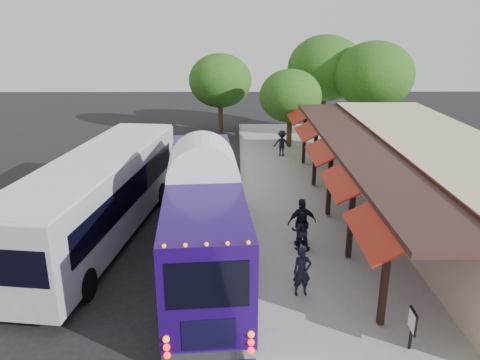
% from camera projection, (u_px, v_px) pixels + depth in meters
% --- Properties ---
extents(ground, '(90.00, 90.00, 0.00)m').
position_uv_depth(ground, '(245.00, 262.00, 17.11)').
color(ground, black).
rests_on(ground, ground).
extents(sidewalk, '(10.00, 40.00, 0.15)m').
position_uv_depth(sidewalk, '(355.00, 217.00, 20.91)').
color(sidewalk, '#9E9B93').
rests_on(sidewalk, ground).
extents(curb, '(0.20, 40.00, 0.16)m').
position_uv_depth(curb, '(244.00, 217.00, 20.88)').
color(curb, gray).
rests_on(curb, ground).
extents(station_shelter, '(8.15, 20.00, 3.60)m').
position_uv_depth(station_shelter, '(435.00, 179.00, 20.37)').
color(station_shelter, tan).
rests_on(station_shelter, ground).
extents(coach_bus, '(3.37, 11.65, 3.68)m').
position_uv_depth(coach_bus, '(204.00, 211.00, 16.58)').
color(coach_bus, '#1E0756').
rests_on(coach_bus, ground).
extents(city_bus, '(4.35, 12.99, 3.42)m').
position_uv_depth(city_bus, '(100.00, 194.00, 18.55)').
color(city_bus, gray).
rests_on(city_bus, ground).
extents(ped_a, '(0.64, 0.48, 1.61)m').
position_uv_depth(ped_a, '(302.00, 272.00, 14.58)').
color(ped_a, black).
rests_on(ped_a, sidewalk).
extents(ped_b, '(0.77, 0.61, 1.54)m').
position_uv_depth(ped_b, '(301.00, 231.00, 17.55)').
color(ped_b, black).
rests_on(ped_b, sidewalk).
extents(ped_c, '(1.19, 0.66, 1.91)m').
position_uv_depth(ped_c, '(302.00, 222.00, 17.80)').
color(ped_c, black).
rests_on(ped_c, sidewalk).
extents(ped_d, '(1.18, 0.83, 1.65)m').
position_uv_depth(ped_d, '(282.00, 143.00, 30.09)').
color(ped_d, black).
rests_on(ped_d, sidewalk).
extents(sign_board, '(0.07, 0.53, 1.16)m').
position_uv_depth(sign_board, '(412.00, 323.00, 12.10)').
color(sign_board, black).
rests_on(sign_board, sidewalk).
extents(tree_left, '(4.24, 4.24, 5.43)m').
position_uv_depth(tree_left, '(290.00, 96.00, 31.69)').
color(tree_left, '#382314').
rests_on(tree_left, ground).
extents(tree_mid, '(5.89, 5.89, 7.54)m').
position_uv_depth(tree_mid, '(326.00, 68.00, 35.89)').
color(tree_mid, '#382314').
rests_on(tree_mid, ground).
extents(tree_right, '(5.62, 5.62, 7.20)m').
position_uv_depth(tree_right, '(374.00, 75.00, 33.21)').
color(tree_right, '#382314').
rests_on(tree_right, ground).
extents(tree_far, '(4.83, 4.83, 6.19)m').
position_uv_depth(tree_far, '(220.00, 81.00, 35.90)').
color(tree_far, '#382314').
rests_on(tree_far, ground).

